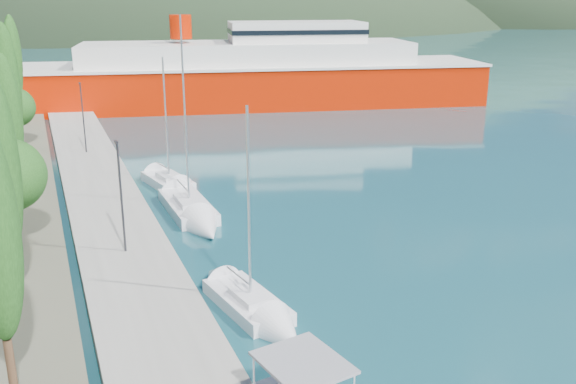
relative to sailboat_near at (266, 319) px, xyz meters
name	(u,v)px	position (x,y,z in m)	size (l,w,h in m)	color
ground	(98,65)	(4.14, 113.77, -0.29)	(1400.00, 1400.00, 0.00)	#174852
quay	(104,201)	(-4.86, 19.77, 0.11)	(5.00, 88.00, 0.80)	gray
tree_row	(10,111)	(-10.32, 25.15, 5.90)	(3.99, 61.01, 11.54)	#47301E
lamp_posts	(121,194)	(-4.86, 8.94, 3.79)	(0.15, 49.37, 6.06)	#2D2D33
sailboat_near	(266,319)	(0.00, 0.00, 0.00)	(3.39, 7.60, 10.55)	silver
sailboat_mid	(197,218)	(0.31, 14.07, 0.04)	(2.75, 9.74, 13.95)	silver
sailboat_far	(177,188)	(0.59, 21.31, 0.01)	(3.74, 7.60, 10.70)	silver
ferry	(251,77)	(17.92, 55.97, 3.42)	(62.74, 25.38, 12.19)	#BA1800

